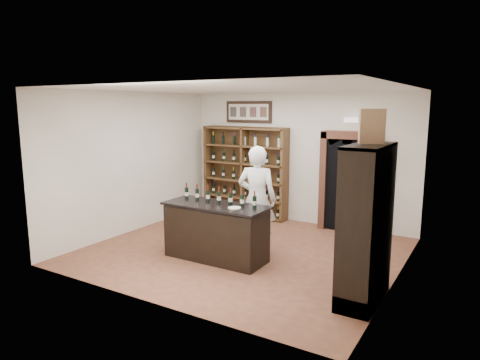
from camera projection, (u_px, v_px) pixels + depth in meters
name	position (u px, v px, depth m)	size (l,w,h in m)	color
floor	(243.00, 251.00, 8.06)	(5.50, 5.50, 0.00)	brown
ceiling	(243.00, 89.00, 7.54)	(5.50, 5.50, 0.00)	white
wall_back	(298.00, 158.00, 9.92)	(5.50, 0.04, 3.00)	silver
wall_left	(133.00, 162.00, 9.20)	(0.04, 5.00, 3.00)	silver
wall_right	(401.00, 187.00, 6.41)	(0.04, 5.00, 3.00)	silver
wine_shelf	(246.00, 172.00, 10.50)	(2.20, 0.38, 2.20)	brown
framed_picture	(249.00, 112.00, 10.37)	(1.25, 0.04, 0.52)	black
arched_doorway	(348.00, 179.00, 9.20)	(1.17, 0.35, 2.17)	black
emergency_light	(352.00, 120.00, 9.06)	(0.30, 0.10, 0.10)	white
tasting_counter	(216.00, 232.00, 7.57)	(1.88, 0.78, 1.00)	black
counter_bottle_0	(187.00, 193.00, 7.92)	(0.07, 0.07, 0.30)	black
counter_bottle_1	(197.00, 194.00, 7.80)	(0.07, 0.07, 0.30)	black
counter_bottle_2	(208.00, 196.00, 7.68)	(0.07, 0.07, 0.30)	black
counter_bottle_3	(219.00, 197.00, 7.55)	(0.07, 0.07, 0.30)	black
counter_bottle_4	(230.00, 199.00, 7.43)	(0.07, 0.07, 0.30)	black
counter_bottle_5	(242.00, 200.00, 7.31)	(0.07, 0.07, 0.30)	black
counter_bottle_6	(255.00, 202.00, 7.19)	(0.07, 0.07, 0.30)	black
side_cabinet	(367.00, 249.00, 5.89)	(0.48, 1.20, 2.20)	black
shopkeeper	(257.00, 199.00, 7.90)	(0.73, 0.48, 1.99)	white
plate	(235.00, 208.00, 7.18)	(0.22, 0.22, 0.02)	beige
wine_crate	(372.00, 126.00, 5.72)	(0.33, 0.14, 0.47)	tan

